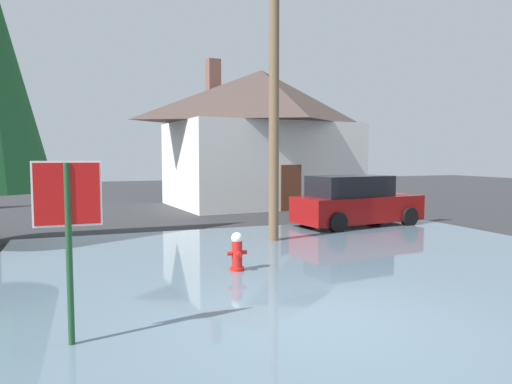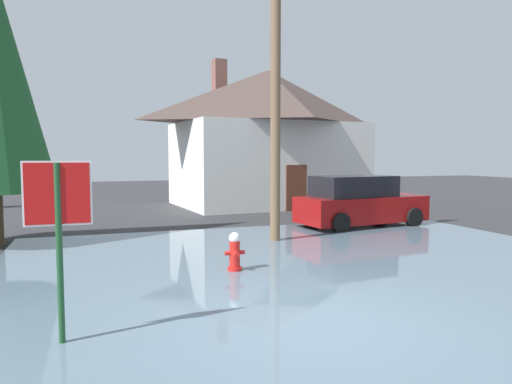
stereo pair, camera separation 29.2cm
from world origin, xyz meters
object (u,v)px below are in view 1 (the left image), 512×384
fire_hydrant (237,252)px  house (261,135)px  parked_car (355,202)px  stop_sign_near (68,214)px  utility_pole (274,92)px

fire_hydrant → house: house is taller
house → parked_car: size_ratio=2.07×
stop_sign_near → parked_car: size_ratio=0.51×
stop_sign_near → utility_pole: utility_pole is taller
utility_pole → fire_hydrant: bearing=-124.6°
parked_car → fire_hydrant: bearing=-141.0°
utility_pole → parked_car: (3.72, 1.69, -3.32)m
fire_hydrant → house: bearing=66.8°
utility_pole → house: bearing=70.9°
parked_car → utility_pole: bearing=-155.5°
fire_hydrant → stop_sign_near: bearing=-137.1°
stop_sign_near → fire_hydrant: 4.49m
stop_sign_near → utility_pole: (5.21, 5.91, 2.46)m
utility_pole → house: 10.03m
stop_sign_near → fire_hydrant: size_ratio=2.83×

